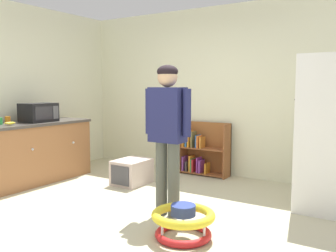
{
  "coord_description": "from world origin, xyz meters",
  "views": [
    {
      "loc": [
        2.38,
        -3.09,
        1.42
      ],
      "look_at": [
        0.05,
        0.56,
        0.96
      ],
      "focal_mm": 38.91,
      "sensor_mm": 36.0,
      "label": 1
    }
  ],
  "objects_px": {
    "refrigerator": "(333,134)",
    "red_cup": "(54,116)",
    "kitchen_counter": "(19,155)",
    "bookshelf": "(202,152)",
    "orange_cup": "(8,120)",
    "standing_person": "(168,126)",
    "microwave": "(39,112)",
    "banana_bunch": "(11,123)",
    "pet_carrier": "(132,172)",
    "baby_walker": "(183,221)"
  },
  "relations": [
    {
      "from": "refrigerator",
      "to": "red_cup",
      "type": "bearing_deg",
      "value": -174.48
    },
    {
      "from": "red_cup",
      "to": "refrigerator",
      "type": "bearing_deg",
      "value": 5.52
    },
    {
      "from": "kitchen_counter",
      "to": "bookshelf",
      "type": "height_order",
      "value": "kitchen_counter"
    },
    {
      "from": "red_cup",
      "to": "orange_cup",
      "type": "bearing_deg",
      "value": -89.75
    },
    {
      "from": "standing_person",
      "to": "microwave",
      "type": "xyz_separation_m",
      "value": [
        -2.46,
        0.25,
        0.04
      ]
    },
    {
      "from": "bookshelf",
      "to": "standing_person",
      "type": "bearing_deg",
      "value": -73.75
    },
    {
      "from": "bookshelf",
      "to": "banana_bunch",
      "type": "bearing_deg",
      "value": -129.16
    },
    {
      "from": "kitchen_counter",
      "to": "refrigerator",
      "type": "bearing_deg",
      "value": 17.57
    },
    {
      "from": "pet_carrier",
      "to": "microwave",
      "type": "distance_m",
      "value": 1.67
    },
    {
      "from": "baby_walker",
      "to": "kitchen_counter",
      "type": "bearing_deg",
      "value": 173.72
    },
    {
      "from": "refrigerator",
      "to": "banana_bunch",
      "type": "distance_m",
      "value": 4.11
    },
    {
      "from": "baby_walker",
      "to": "pet_carrier",
      "type": "xyz_separation_m",
      "value": [
        -1.61,
        1.27,
        0.02
      ]
    },
    {
      "from": "refrigerator",
      "to": "banana_bunch",
      "type": "height_order",
      "value": "refrigerator"
    },
    {
      "from": "pet_carrier",
      "to": "banana_bunch",
      "type": "height_order",
      "value": "banana_bunch"
    },
    {
      "from": "kitchen_counter",
      "to": "refrigerator",
      "type": "xyz_separation_m",
      "value": [
        3.96,
        1.25,
        0.44
      ]
    },
    {
      "from": "baby_walker",
      "to": "red_cup",
      "type": "xyz_separation_m",
      "value": [
        -3.14,
        1.17,
        0.79
      ]
    },
    {
      "from": "pet_carrier",
      "to": "banana_bunch",
      "type": "distance_m",
      "value": 1.81
    },
    {
      "from": "standing_person",
      "to": "red_cup",
      "type": "bearing_deg",
      "value": 164.74
    },
    {
      "from": "banana_bunch",
      "to": "orange_cup",
      "type": "relative_size",
      "value": 1.64
    },
    {
      "from": "microwave",
      "to": "red_cup",
      "type": "relative_size",
      "value": 5.05
    },
    {
      "from": "banana_bunch",
      "to": "orange_cup",
      "type": "xyz_separation_m",
      "value": [
        -0.32,
        0.17,
        0.02
      ]
    },
    {
      "from": "pet_carrier",
      "to": "orange_cup",
      "type": "bearing_deg",
      "value": -148.24
    },
    {
      "from": "bookshelf",
      "to": "baby_walker",
      "type": "height_order",
      "value": "bookshelf"
    },
    {
      "from": "baby_walker",
      "to": "red_cup",
      "type": "distance_m",
      "value": 3.45
    },
    {
      "from": "banana_bunch",
      "to": "orange_cup",
      "type": "height_order",
      "value": "orange_cup"
    },
    {
      "from": "baby_walker",
      "to": "red_cup",
      "type": "bearing_deg",
      "value": 159.58
    },
    {
      "from": "baby_walker",
      "to": "orange_cup",
      "type": "relative_size",
      "value": 6.36
    },
    {
      "from": "banana_bunch",
      "to": "red_cup",
      "type": "distance_m",
      "value": 1.08
    },
    {
      "from": "kitchen_counter",
      "to": "orange_cup",
      "type": "bearing_deg",
      "value": -178.92
    },
    {
      "from": "banana_bunch",
      "to": "red_cup",
      "type": "height_order",
      "value": "red_cup"
    },
    {
      "from": "kitchen_counter",
      "to": "banana_bunch",
      "type": "xyz_separation_m",
      "value": [
        0.1,
        -0.18,
        0.48
      ]
    },
    {
      "from": "kitchen_counter",
      "to": "banana_bunch",
      "type": "height_order",
      "value": "banana_bunch"
    },
    {
      "from": "pet_carrier",
      "to": "banana_bunch",
      "type": "bearing_deg",
      "value": -137.23
    },
    {
      "from": "refrigerator",
      "to": "pet_carrier",
      "type": "height_order",
      "value": "refrigerator"
    },
    {
      "from": "banana_bunch",
      "to": "red_cup",
      "type": "bearing_deg",
      "value": 107.51
    },
    {
      "from": "bookshelf",
      "to": "baby_walker",
      "type": "bearing_deg",
      "value": -66.72
    },
    {
      "from": "standing_person",
      "to": "banana_bunch",
      "type": "bearing_deg",
      "value": -172.96
    },
    {
      "from": "microwave",
      "to": "red_cup",
      "type": "xyz_separation_m",
      "value": [
        -0.23,
        0.49,
        -0.09
      ]
    },
    {
      "from": "refrigerator",
      "to": "pet_carrier",
      "type": "relative_size",
      "value": 3.22
    },
    {
      "from": "kitchen_counter",
      "to": "pet_carrier",
      "type": "bearing_deg",
      "value": 35.74
    },
    {
      "from": "kitchen_counter",
      "to": "baby_walker",
      "type": "relative_size",
      "value": 3.78
    },
    {
      "from": "pet_carrier",
      "to": "bookshelf",
      "type": "bearing_deg",
      "value": 61.58
    },
    {
      "from": "bookshelf",
      "to": "standing_person",
      "type": "relative_size",
      "value": 0.51
    },
    {
      "from": "kitchen_counter",
      "to": "bookshelf",
      "type": "distance_m",
      "value": 2.79
    },
    {
      "from": "banana_bunch",
      "to": "orange_cup",
      "type": "bearing_deg",
      "value": 151.66
    },
    {
      "from": "baby_walker",
      "to": "orange_cup",
      "type": "xyz_separation_m",
      "value": [
        -3.14,
        0.32,
        0.79
      ]
    },
    {
      "from": "kitchen_counter",
      "to": "refrigerator",
      "type": "relative_size",
      "value": 1.28
    },
    {
      "from": "kitchen_counter",
      "to": "baby_walker",
      "type": "bearing_deg",
      "value": -6.28
    },
    {
      "from": "microwave",
      "to": "refrigerator",
      "type": "bearing_deg",
      "value": 12.71
    },
    {
      "from": "refrigerator",
      "to": "kitchen_counter",
      "type": "bearing_deg",
      "value": -162.43
    }
  ]
}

